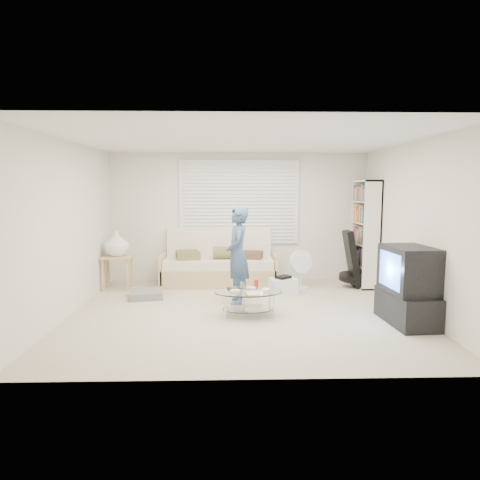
{
  "coord_description": "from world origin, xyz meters",
  "views": [
    {
      "loc": [
        -0.21,
        -6.15,
        1.83
      ],
      "look_at": [
        -0.04,
        0.3,
        1.04
      ],
      "focal_mm": 32.0,
      "sensor_mm": 36.0,
      "label": 1
    }
  ],
  "objects_px": {
    "futon_sofa": "(219,266)",
    "coffee_table": "(249,296)",
    "tv_unit": "(408,286)",
    "bookshelf": "(365,234)"
  },
  "relations": [
    {
      "from": "futon_sofa",
      "to": "bookshelf",
      "type": "relative_size",
      "value": 1.1
    },
    {
      "from": "coffee_table",
      "to": "tv_unit",
      "type": "bearing_deg",
      "value": -10.69
    },
    {
      "from": "bookshelf",
      "to": "tv_unit",
      "type": "bearing_deg",
      "value": -93.16
    },
    {
      "from": "futon_sofa",
      "to": "tv_unit",
      "type": "bearing_deg",
      "value": -43.61
    },
    {
      "from": "futon_sofa",
      "to": "coffee_table",
      "type": "height_order",
      "value": "futon_sofa"
    },
    {
      "from": "bookshelf",
      "to": "tv_unit",
      "type": "height_order",
      "value": "bookshelf"
    },
    {
      "from": "bookshelf",
      "to": "coffee_table",
      "type": "bearing_deg",
      "value": -140.25
    },
    {
      "from": "futon_sofa",
      "to": "coffee_table",
      "type": "bearing_deg",
      "value": -77.21
    },
    {
      "from": "tv_unit",
      "to": "coffee_table",
      "type": "distance_m",
      "value": 2.17
    },
    {
      "from": "tv_unit",
      "to": "coffee_table",
      "type": "relative_size",
      "value": 1.04
    }
  ]
}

